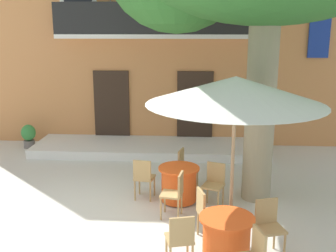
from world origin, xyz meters
TOP-DOWN VIEW (x-y plane):
  - ground_plane at (0.00, 0.00)m, footprint 120.00×120.00m
  - building_facade at (0.81, 6.99)m, footprint 13.00×5.09m
  - entrance_step_platform at (0.81, 4.07)m, footprint 6.82×1.85m
  - cafe_table_near_tree at (2.61, -1.60)m, footprint 0.86×0.86m
  - cafe_chair_near_tree_0 at (2.31, -0.91)m, footprint 0.50×0.50m
  - cafe_chair_near_tree_1 at (1.90, -1.85)m, footprint 0.48×0.48m
  - cafe_chair_near_tree_3 at (3.30, -1.31)m, footprint 0.50×0.50m
  - cafe_table_middle at (1.78, 0.63)m, footprint 0.86×0.86m
  - cafe_chair_middle_0 at (1.74, -0.12)m, footprint 0.46×0.46m
  - cafe_chair_middle_1 at (2.51, 0.44)m, footprint 0.51×0.51m
  - cafe_chair_middle_2 at (1.90, 1.37)m, footprint 0.49×0.49m
  - cafe_chair_middle_3 at (1.03, 0.67)m, footprint 0.46×0.46m
  - cafe_umbrella at (2.73, -0.90)m, footprint 2.90×2.90m
  - ground_planter_left at (-2.95, 4.28)m, footprint 0.43×0.43m

SIDE VIEW (x-z plane):
  - ground_plane at x=0.00m, z-range 0.00..0.00m
  - entrance_step_platform at x=0.81m, z-range 0.00..0.25m
  - cafe_table_near_tree at x=2.61m, z-range 0.01..0.77m
  - cafe_table_middle at x=1.78m, z-range 0.01..0.77m
  - ground_planter_left at x=-2.95m, z-range 0.04..0.76m
  - cafe_chair_near_tree_0 at x=2.31m, z-range 0.07..0.98m
  - cafe_chair_near_tree_1 at x=1.90m, z-range 0.07..0.98m
  - cafe_chair_near_tree_3 at x=3.30m, z-range 0.07..0.98m
  - cafe_chair_middle_0 at x=1.74m, z-range 0.07..0.98m
  - cafe_chair_middle_1 at x=2.51m, z-range 0.07..0.98m
  - cafe_chair_middle_2 at x=1.90m, z-range 0.07..0.98m
  - cafe_chair_middle_3 at x=1.03m, z-range 0.07..0.98m
  - cafe_umbrella at x=2.73m, z-range 1.19..4.04m
  - building_facade at x=0.81m, z-range 0.00..7.50m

